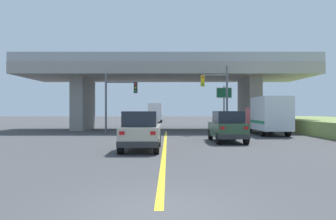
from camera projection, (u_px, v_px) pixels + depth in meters
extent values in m
plane|color=#424244|center=(167.00, 130.00, 36.16)|extent=(160.00, 160.00, 0.00)
cube|color=gray|center=(167.00, 73.00, 36.17)|extent=(29.53, 9.63, 1.12)
cube|color=gray|center=(84.00, 104.00, 36.17)|extent=(1.29, 5.78, 5.48)
cube|color=gray|center=(250.00, 104.00, 36.15)|extent=(1.29, 5.78, 5.48)
cube|color=#9EA0A5|center=(166.00, 57.00, 31.50)|extent=(29.53, 0.20, 0.90)
cube|color=#9EA0A5|center=(167.00, 69.00, 40.83)|extent=(29.53, 0.20, 0.90)
cube|color=yellow|center=(165.00, 145.00, 20.10)|extent=(0.20, 26.28, 0.01)
cube|color=#B7B29E|center=(142.00, 135.00, 17.64)|extent=(1.89, 4.34, 0.90)
cube|color=#1E232D|center=(141.00, 119.00, 17.31)|extent=(1.66, 2.39, 0.76)
cube|color=#2D2D30|center=(138.00, 145.00, 15.52)|extent=(1.93, 0.20, 0.28)
cube|color=red|center=(122.00, 133.00, 15.45)|extent=(0.24, 0.06, 0.16)
cube|color=red|center=(153.00, 133.00, 15.45)|extent=(0.24, 0.06, 0.16)
cylinder|color=black|center=(129.00, 140.00, 19.26)|extent=(0.26, 0.72, 0.72)
cylinder|color=black|center=(159.00, 140.00, 19.26)|extent=(0.26, 0.72, 0.72)
cylinder|color=black|center=(121.00, 146.00, 16.02)|extent=(0.26, 0.72, 0.72)
cylinder|color=black|center=(157.00, 146.00, 16.02)|extent=(0.26, 0.72, 0.72)
cube|color=#2D4C33|center=(227.00, 130.00, 22.20)|extent=(1.96, 4.53, 0.90)
cube|color=#1E232D|center=(228.00, 117.00, 21.86)|extent=(1.70, 2.51, 0.76)
cube|color=#2D2D30|center=(235.00, 137.00, 20.00)|extent=(1.91, 0.24, 0.28)
cube|color=red|center=(223.00, 128.00, 19.92)|extent=(0.24, 0.06, 0.16)
cube|color=red|center=(247.00, 128.00, 19.94)|extent=(0.24, 0.06, 0.16)
cylinder|color=black|center=(211.00, 135.00, 23.88)|extent=(0.27, 0.73, 0.72)
cylinder|color=black|center=(234.00, 135.00, 23.91)|extent=(0.27, 0.73, 0.72)
cylinder|color=black|center=(219.00, 139.00, 20.48)|extent=(0.27, 0.73, 0.72)
cylinder|color=black|center=(247.00, 139.00, 20.52)|extent=(0.27, 0.73, 0.72)
cube|color=red|center=(261.00, 118.00, 31.11)|extent=(2.20, 2.00, 1.90)
cube|color=silver|center=(271.00, 113.00, 27.87)|extent=(2.31, 4.48, 2.72)
cube|color=#197F4C|center=(271.00, 122.00, 27.87)|extent=(2.33, 4.39, 0.24)
cylinder|color=black|center=(250.00, 128.00, 31.11)|extent=(0.30, 0.90, 0.90)
cylinder|color=black|center=(271.00, 128.00, 31.11)|extent=(0.30, 0.90, 0.90)
cylinder|color=black|center=(263.00, 131.00, 26.75)|extent=(0.30, 0.90, 0.90)
cylinder|color=black|center=(288.00, 131.00, 26.74)|extent=(0.30, 0.90, 0.90)
cylinder|color=#56595E|center=(227.00, 100.00, 29.41)|extent=(0.18, 0.18, 5.94)
cylinder|color=#56595E|center=(215.00, 75.00, 29.42)|extent=(2.11, 0.12, 0.12)
cube|color=gold|center=(203.00, 81.00, 29.42)|extent=(0.32, 0.26, 0.96)
sphere|color=red|center=(203.00, 77.00, 29.27)|extent=(0.16, 0.16, 0.16)
sphere|color=gold|center=(203.00, 81.00, 29.27)|extent=(0.16, 0.16, 0.16)
sphere|color=green|center=(203.00, 84.00, 29.27)|extent=(0.16, 0.16, 0.16)
cylinder|color=#56595E|center=(106.00, 103.00, 29.99)|extent=(0.18, 0.18, 5.37)
cylinder|color=#56595E|center=(121.00, 82.00, 30.00)|extent=(2.63, 0.12, 0.12)
cube|color=#232326|center=(136.00, 88.00, 29.99)|extent=(0.32, 0.26, 0.96)
sphere|color=red|center=(136.00, 84.00, 29.84)|extent=(0.16, 0.16, 0.16)
sphere|color=gold|center=(136.00, 88.00, 29.84)|extent=(0.16, 0.16, 0.16)
sphere|color=green|center=(136.00, 91.00, 29.84)|extent=(0.16, 0.16, 0.16)
cylinder|color=slate|center=(224.00, 108.00, 34.20)|extent=(0.14, 0.14, 4.51)
cube|color=#197242|center=(224.00, 93.00, 34.14)|extent=(1.46, 0.08, 0.95)
cube|color=white|center=(224.00, 93.00, 34.14)|extent=(1.54, 0.04, 1.03)
cube|color=silver|center=(157.00, 114.00, 62.32)|extent=(2.20, 2.00, 1.90)
cube|color=white|center=(156.00, 112.00, 58.65)|extent=(2.31, 5.34, 2.80)
cube|color=#195999|center=(156.00, 116.00, 58.64)|extent=(2.33, 5.23, 0.24)
cylinder|color=black|center=(151.00, 119.00, 62.32)|extent=(0.30, 0.90, 0.90)
cylinder|color=black|center=(162.00, 119.00, 62.31)|extent=(0.30, 0.90, 0.90)
cylinder|color=black|center=(150.00, 120.00, 57.31)|extent=(0.30, 0.90, 0.90)
cylinder|color=black|center=(161.00, 120.00, 57.31)|extent=(0.30, 0.90, 0.90)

